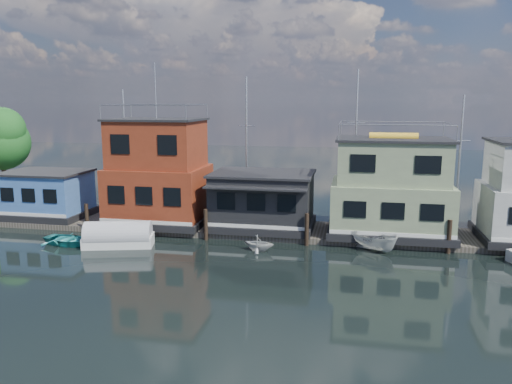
% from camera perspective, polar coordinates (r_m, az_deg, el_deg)
% --- Properties ---
extents(ground, '(160.00, 160.00, 0.00)m').
position_cam_1_polar(ground, '(25.65, -3.07, -11.55)').
color(ground, black).
rests_on(ground, ground).
extents(dock, '(48.00, 5.00, 0.40)m').
position_cam_1_polar(dock, '(36.75, 1.54, -4.35)').
color(dock, '#595147').
rests_on(dock, ground).
extents(houseboat_blue, '(6.40, 4.90, 3.66)m').
position_cam_1_polar(houseboat_blue, '(43.06, -22.79, -0.24)').
color(houseboat_blue, black).
rests_on(houseboat_blue, dock).
extents(houseboat_red, '(7.40, 5.90, 11.86)m').
position_cam_1_polar(houseboat_red, '(38.28, -11.09, 2.02)').
color(houseboat_red, black).
rests_on(houseboat_red, dock).
extents(houseboat_dark, '(7.40, 6.10, 4.06)m').
position_cam_1_polar(houseboat_dark, '(36.31, 0.77, -0.94)').
color(houseboat_dark, black).
rests_on(houseboat_dark, dock).
extents(houseboat_green, '(8.40, 5.90, 7.03)m').
position_cam_1_polar(houseboat_green, '(35.64, 15.16, 0.33)').
color(houseboat_green, black).
rests_on(houseboat_green, dock).
extents(pilings, '(42.28, 0.28, 2.20)m').
position_cam_1_polar(pilings, '(33.92, 0.19, -4.05)').
color(pilings, '#2D2116').
rests_on(pilings, ground).
extents(background_masts, '(36.40, 0.16, 12.00)m').
position_cam_1_polar(background_masts, '(41.24, 9.54, 4.70)').
color(background_masts, silver).
rests_on(background_masts, ground).
extents(motorboat, '(3.57, 2.98, 1.32)m').
position_cam_1_polar(motorboat, '(33.13, 13.28, -5.48)').
color(motorboat, silver).
rests_on(motorboat, ground).
extents(dinghy_white, '(2.20, 1.97, 1.05)m').
position_cam_1_polar(dinghy_white, '(32.31, 0.32, -5.85)').
color(dinghy_white, silver).
rests_on(dinghy_white, ground).
extents(tarp_runabout, '(4.80, 2.88, 1.83)m').
position_cam_1_polar(tarp_runabout, '(34.46, -15.45, -4.92)').
color(tarp_runabout, silver).
rests_on(tarp_runabout, ground).
extents(dinghy_teal, '(3.96, 3.17, 0.73)m').
position_cam_1_polar(dinghy_teal, '(35.96, -20.69, -5.11)').
color(dinghy_teal, teal).
rests_on(dinghy_teal, ground).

